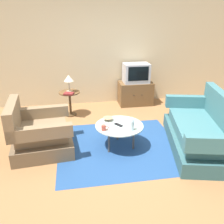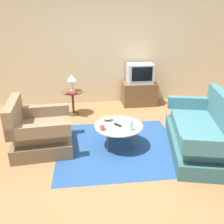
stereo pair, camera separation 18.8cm
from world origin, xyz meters
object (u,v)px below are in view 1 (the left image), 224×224
at_px(mug, 104,128).
at_px(book, 69,94).
at_px(armchair, 39,134).
at_px(bowl, 108,119).
at_px(tv_stand, 135,93).
at_px(side_table, 70,99).
at_px(tv_remote_silver, 121,132).
at_px(table_lamp, 69,79).
at_px(tv_remote_dark, 118,125).
at_px(television, 136,73).
at_px(coffee_table, 119,127).
at_px(couch, 202,132).
at_px(vase, 132,124).

height_order(mug, book, book).
distance_m(armchair, mug, 1.10).
distance_m(mug, bowl, 0.39).
height_order(tv_stand, book, book).
bearing_deg(side_table, tv_remote_silver, -66.73).
bearing_deg(bowl, table_lamp, 116.10).
bearing_deg(armchair, tv_stand, 126.49).
bearing_deg(tv_remote_dark, tv_stand, 122.06).
bearing_deg(television, tv_remote_silver, -110.16).
xyz_separation_m(table_lamp, book, (-0.02, -0.17, -0.27)).
height_order(coffee_table, bowl, bowl).
xyz_separation_m(couch, tv_remote_dark, (-1.38, 0.25, 0.12)).
bearing_deg(book, tv_stand, 41.40).
height_order(television, tv_remote_silver, television).
bearing_deg(table_lamp, book, -95.04).
bearing_deg(mug, table_lamp, 107.31).
relative_size(armchair, mug, 8.59).
xyz_separation_m(coffee_table, bowl, (-0.16, 0.22, 0.06)).
distance_m(couch, coffee_table, 1.39).
height_order(armchair, tv_remote_silver, armchair).
bearing_deg(side_table, armchair, -109.84).
height_order(armchair, tv_stand, armchair).
bearing_deg(table_lamp, television, 16.09).
bearing_deg(couch, tv_stand, 27.01).
height_order(side_table, television, television).
height_order(couch, coffee_table, couch).
xyz_separation_m(bowl, book, (-0.66, 1.15, 0.13)).
height_order(side_table, tv_remote_dark, side_table).
bearing_deg(mug, tv_remote_dark, 29.01).
distance_m(vase, mug, 0.45).
distance_m(mug, tv_remote_dark, 0.30).
bearing_deg(coffee_table, television, 68.15).
relative_size(side_table, mug, 4.59).
distance_m(coffee_table, book, 1.61).
bearing_deg(television, couch, -76.14).
bearing_deg(bowl, side_table, 116.27).
xyz_separation_m(television, book, (-1.63, -0.64, -0.23)).
xyz_separation_m(couch, tv_remote_silver, (-1.40, -0.02, 0.12)).
height_order(vase, mug, vase).
relative_size(side_table, television, 0.90).
xyz_separation_m(television, mug, (-1.09, -2.16, -0.34)).
relative_size(couch, television, 3.17).
bearing_deg(tv_remote_silver, mug, -14.63).
bearing_deg(tv_remote_silver, tv_remote_dark, -81.72).
distance_m(armchair, tv_remote_dark, 1.33).
bearing_deg(mug, side_table, 107.46).
xyz_separation_m(side_table, tv_stand, (1.62, 0.47, -0.11)).
bearing_deg(coffee_table, bowl, 126.68).
bearing_deg(bowl, mug, -108.04).
bearing_deg(vase, armchair, 167.89).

